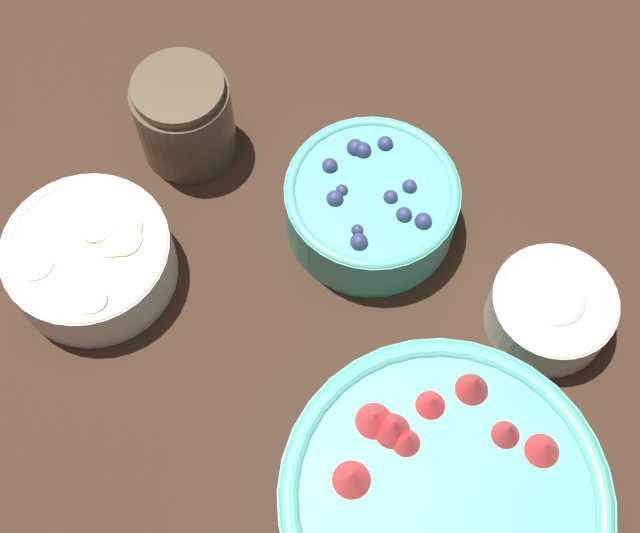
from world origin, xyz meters
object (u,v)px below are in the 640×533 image
at_px(bowl_bananas, 88,257).
at_px(bowl_cream, 549,308).
at_px(bowl_blueberries, 369,203).
at_px(jar_chocolate, 183,119).
at_px(bowl_strawberries, 439,502).

bearing_deg(bowl_bananas, bowl_cream, 85.20).
height_order(bowl_bananas, bowl_cream, same).
xyz_separation_m(bowl_blueberries, jar_chocolate, (-0.08, -0.17, 0.01)).
distance_m(bowl_strawberries, bowl_bananas, 0.36).
bearing_deg(bowl_blueberries, bowl_bananas, -75.93).
bearing_deg(bowl_blueberries, bowl_cream, 58.49).
relative_size(bowl_cream, jar_chocolate, 1.12).
distance_m(bowl_strawberries, bowl_blueberries, 0.27).
bearing_deg(jar_chocolate, bowl_cream, 62.14).
bearing_deg(jar_chocolate, bowl_strawberries, 33.62).
bearing_deg(bowl_blueberries, bowl_strawberries, 11.60).
relative_size(bowl_strawberries, bowl_bananas, 1.69).
bearing_deg(bowl_blueberries, jar_chocolate, -114.39).
bearing_deg(bowl_cream, bowl_blueberries, -121.51).
distance_m(bowl_strawberries, bowl_cream, 0.20).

